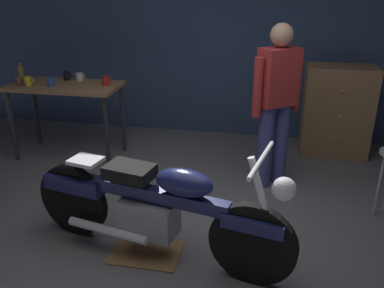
% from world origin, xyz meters
% --- Properties ---
extents(ground_plane, '(12.00, 12.00, 0.00)m').
position_xyz_m(ground_plane, '(0.00, 0.00, 0.00)').
color(ground_plane, slate).
extents(back_wall, '(8.00, 0.12, 3.10)m').
position_xyz_m(back_wall, '(0.00, 2.80, 1.55)').
color(back_wall, '#384C70').
rests_on(back_wall, ground_plane).
extents(workbench, '(1.30, 0.64, 0.90)m').
position_xyz_m(workbench, '(-1.76, 1.61, 0.79)').
color(workbench, '#99724C').
rests_on(workbench, ground_plane).
extents(motorcycle, '(2.16, 0.75, 1.00)m').
position_xyz_m(motorcycle, '(-0.18, -0.09, 0.45)').
color(motorcycle, black).
rests_on(motorcycle, ground_plane).
extents(person_standing, '(0.47, 0.41, 1.67)m').
position_xyz_m(person_standing, '(0.67, 1.33, 0.93)').
color(person_standing, '#4A5198').
rests_on(person_standing, ground_plane).
extents(wooden_dresser, '(0.80, 0.47, 1.10)m').
position_xyz_m(wooden_dresser, '(1.42, 2.30, 0.55)').
color(wooden_dresser, '#99724C').
rests_on(wooden_dresser, ground_plane).
extents(drip_tray, '(0.56, 0.40, 0.01)m').
position_xyz_m(drip_tray, '(-0.28, -0.09, 0.01)').
color(drip_tray, olive).
rests_on(drip_tray, ground_plane).
extents(mug_red_diner, '(0.12, 0.09, 0.11)m').
position_xyz_m(mug_red_diner, '(-1.26, 1.66, 0.95)').
color(mug_red_diner, red).
rests_on(mug_red_diner, workbench).
extents(mug_blue_enamel, '(0.11, 0.07, 0.10)m').
position_xyz_m(mug_blue_enamel, '(-1.86, 1.50, 0.95)').
color(mug_blue_enamel, '#2D51AD').
rests_on(mug_blue_enamel, workbench).
extents(mug_yellow_tall, '(0.11, 0.07, 0.11)m').
position_xyz_m(mug_yellow_tall, '(-2.12, 1.46, 0.95)').
color(mug_yellow_tall, yellow).
rests_on(mug_yellow_tall, workbench).
extents(mug_brown_stoneware, '(0.10, 0.07, 0.09)m').
position_xyz_m(mug_brown_stoneware, '(-2.27, 1.51, 0.95)').
color(mug_brown_stoneware, brown).
rests_on(mug_brown_stoneware, workbench).
extents(mug_white_ceramic, '(0.12, 0.09, 0.09)m').
position_xyz_m(mug_white_ceramic, '(-1.67, 1.83, 0.94)').
color(mug_white_ceramic, white).
rests_on(mug_white_ceramic, workbench).
extents(mug_black_matte, '(0.11, 0.08, 0.11)m').
position_xyz_m(mug_black_matte, '(-1.82, 1.81, 0.95)').
color(mug_black_matte, black).
rests_on(mug_black_matte, workbench).
extents(bottle, '(0.06, 0.06, 0.24)m').
position_xyz_m(bottle, '(-2.32, 1.65, 1.00)').
color(bottle, olive).
rests_on(bottle, workbench).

